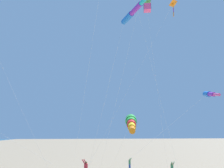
% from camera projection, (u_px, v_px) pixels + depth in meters
% --- Properties ---
extents(person_adult_flyer, '(0.65, 0.61, 1.80)m').
position_uv_depth(person_adult_flyer, '(86.00, 168.00, 21.21)').
color(person_adult_flyer, '#8E6B9E').
rests_on(person_adult_flyer, ground_plane).
extents(person_child_green_jacket, '(0.43, 0.47, 1.31)m').
position_uv_depth(person_child_green_jacket, '(130.00, 163.00, 28.01)').
color(person_child_green_jacket, '#335199').
rests_on(person_child_green_jacket, ground_plane).
extents(person_child_grey_jacket, '(0.37, 0.46, 1.46)m').
position_uv_depth(person_child_grey_jacket, '(172.00, 168.00, 22.73)').
color(person_child_grey_jacket, gold).
rests_on(person_child_grey_jacket, ground_plane).
extents(kite_box_teal_far_right, '(3.54, 3.48, 18.54)m').
position_uv_depth(kite_box_teal_far_right, '(147.00, 3.00, 23.87)').
color(kite_box_teal_far_right, green).
rests_on(kite_box_teal_far_right, ground_plane).
extents(kite_windsock_long_streamer_right, '(6.57, 11.13, 7.79)m').
position_uv_depth(kite_windsock_long_streamer_right, '(210.00, 94.00, 18.70)').
color(kite_windsock_long_streamer_right, blue).
rests_on(kite_windsock_long_streamer_right, ground_plane).
extents(kite_windsock_purple_drifting, '(1.98, 10.47, 5.67)m').
position_uv_depth(kite_windsock_purple_drifting, '(131.00, 123.00, 16.84)').
color(kite_windsock_purple_drifting, green).
rests_on(kite_windsock_purple_drifting, ground_plane).
extents(kite_windsock_blue_topmost, '(2.50, 11.97, 13.18)m').
position_uv_depth(kite_windsock_blue_topmost, '(135.00, 10.00, 16.47)').
color(kite_windsock_blue_topmost, blue).
rests_on(kite_windsock_blue_topmost, ground_plane).
extents(kite_delta_white_trailing, '(8.13, 5.77, 16.55)m').
position_uv_depth(kite_delta_white_trailing, '(172.00, 5.00, 21.70)').
color(kite_delta_white_trailing, orange).
rests_on(kite_delta_white_trailing, ground_plane).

